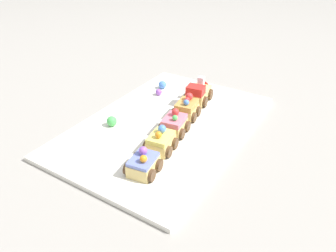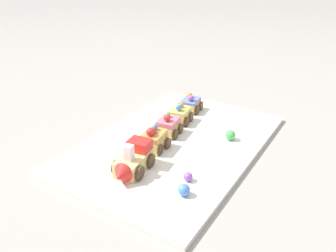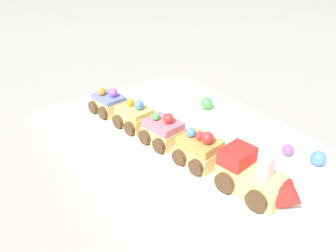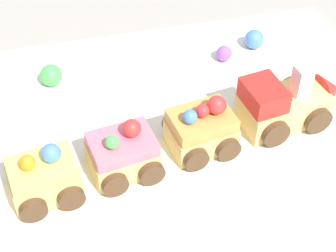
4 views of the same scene
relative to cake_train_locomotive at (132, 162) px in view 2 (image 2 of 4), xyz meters
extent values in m
plane|color=gray|center=(-0.17, 0.01, -0.04)|extent=(10.00, 10.00, 0.00)
cube|color=white|center=(-0.17, 0.01, -0.03)|extent=(0.61, 0.41, 0.01)
cube|color=#E5C675|center=(-0.01, 0.00, -0.01)|extent=(0.11, 0.07, 0.04)
cube|color=red|center=(-0.04, -0.01, 0.03)|extent=(0.05, 0.06, 0.03)
cone|color=red|center=(0.05, 0.01, 0.00)|extent=(0.03, 0.05, 0.05)
cube|color=white|center=(0.01, 0.00, 0.02)|extent=(0.02, 0.02, 0.02)
cube|color=white|center=(0.01, 0.00, 0.04)|extent=(0.02, 0.02, 0.02)
cylinder|color=#4C331E|center=(0.02, -0.03, -0.01)|extent=(0.03, 0.01, 0.03)
cylinder|color=#4C331E|center=(0.02, 0.03, -0.01)|extent=(0.03, 0.01, 0.03)
cylinder|color=#4C331E|center=(-0.03, -0.04, -0.01)|extent=(0.03, 0.01, 0.03)
cylinder|color=#4C331E|center=(-0.04, 0.02, -0.01)|extent=(0.03, 0.01, 0.03)
cube|color=#E5C675|center=(-0.11, -0.02, -0.01)|extent=(0.08, 0.06, 0.03)
cube|color=#CC9347|center=(-0.11, -0.02, 0.01)|extent=(0.07, 0.06, 0.02)
sphere|color=#4C84E0|center=(-0.13, -0.02, 0.03)|extent=(0.02, 0.02, 0.02)
sphere|color=red|center=(-0.11, -0.02, 0.03)|extent=(0.02, 0.02, 0.01)
sphere|color=red|center=(-0.09, -0.02, 0.03)|extent=(0.02, 0.02, 0.02)
cylinder|color=#4C331E|center=(-0.09, -0.04, -0.01)|extent=(0.03, 0.01, 0.03)
cylinder|color=#4C331E|center=(-0.10, 0.02, -0.01)|extent=(0.03, 0.01, 0.03)
cylinder|color=#4C331E|center=(-0.12, -0.05, -0.01)|extent=(0.03, 0.01, 0.03)
cylinder|color=#4C331E|center=(-0.13, 0.01, -0.01)|extent=(0.03, 0.01, 0.03)
cube|color=#E5C675|center=(-0.20, -0.03, -0.01)|extent=(0.08, 0.06, 0.03)
cube|color=#E57084|center=(-0.20, -0.03, 0.01)|extent=(0.07, 0.06, 0.01)
sphere|color=#4CBC56|center=(-0.21, -0.04, 0.03)|extent=(0.02, 0.02, 0.01)
sphere|color=red|center=(-0.19, -0.03, 0.03)|extent=(0.02, 0.02, 0.02)
cylinder|color=#4C331E|center=(-0.18, -0.06, -0.01)|extent=(0.03, 0.01, 0.03)
cylinder|color=#4C331E|center=(-0.19, 0.00, -0.01)|extent=(0.03, 0.01, 0.03)
cylinder|color=#4C331E|center=(-0.21, -0.06, -0.01)|extent=(0.03, 0.01, 0.03)
cylinder|color=#4C331E|center=(-0.22, 0.00, -0.01)|extent=(0.03, 0.01, 0.03)
cube|color=#E5C675|center=(-0.28, -0.04, -0.01)|extent=(0.08, 0.06, 0.03)
cube|color=#EFE066|center=(-0.28, -0.04, 0.01)|extent=(0.07, 0.06, 0.01)
sphere|color=orange|center=(-0.29, -0.04, 0.02)|extent=(0.02, 0.02, 0.02)
sphere|color=#4C84E0|center=(-0.27, -0.04, 0.03)|extent=(0.02, 0.02, 0.02)
cylinder|color=#4C331E|center=(-0.26, -0.07, -0.01)|extent=(0.03, 0.01, 0.03)
cylinder|color=#4C331E|center=(-0.27, -0.01, -0.01)|extent=(0.03, 0.01, 0.03)
cylinder|color=#4C331E|center=(-0.30, -0.08, -0.01)|extent=(0.03, 0.01, 0.03)
cylinder|color=#4C331E|center=(-0.31, -0.02, -0.01)|extent=(0.03, 0.01, 0.03)
cube|color=#E5C675|center=(-0.37, -0.06, -0.01)|extent=(0.08, 0.06, 0.03)
cube|color=#6B7AC6|center=(-0.37, -0.06, 0.01)|extent=(0.07, 0.06, 0.01)
sphere|color=orange|center=(-0.38, -0.07, 0.02)|extent=(0.02, 0.02, 0.02)
sphere|color=#9956C6|center=(-0.36, -0.05, 0.02)|extent=(0.02, 0.02, 0.02)
cylinder|color=#4C331E|center=(-0.35, -0.08, -0.01)|extent=(0.03, 0.01, 0.03)
cylinder|color=#4C331E|center=(-0.36, -0.02, -0.01)|extent=(0.03, 0.01, 0.03)
cylinder|color=#4C331E|center=(-0.39, -0.09, -0.01)|extent=(0.03, 0.01, 0.03)
cylinder|color=#4C331E|center=(-0.40, -0.03, -0.01)|extent=(0.03, 0.01, 0.03)
sphere|color=#9956C6|center=(-0.04, 0.13, -0.01)|extent=(0.02, 0.02, 0.02)
sphere|color=#4C84E0|center=(0.01, 0.14, -0.01)|extent=(0.03, 0.03, 0.03)
sphere|color=#4CBC56|center=(-0.26, 0.13, -0.01)|extent=(0.03, 0.03, 0.03)
camera|label=1|loc=(-0.82, -0.40, 0.44)|focal=35.00mm
camera|label=2|loc=(0.48, 0.41, 0.41)|focal=35.00mm
camera|label=3|loc=(0.24, -0.32, 0.30)|focal=35.00mm
camera|label=4|loc=(-0.25, -0.43, 0.43)|focal=60.00mm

